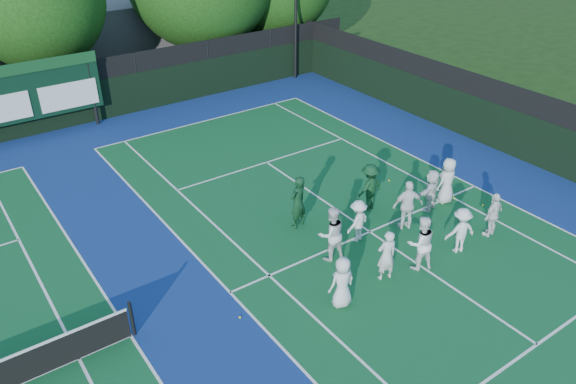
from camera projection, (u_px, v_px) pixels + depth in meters
ground at (390, 246)px, 18.39m from camera, size 120.00×120.00×0.00m
court_apron at (214, 300)px, 16.10m from camera, size 34.00×32.00×0.01m
near_court at (370, 232)px, 19.09m from camera, size 11.05×23.85×0.01m
back_fence at (56, 102)px, 26.04m from camera, size 34.00×0.08×3.00m
divider_fence_right at (536, 133)px, 22.92m from camera, size 0.08×32.00×3.00m
scoreboard at (32, 91)px, 24.82m from camera, size 6.00×0.21×3.55m
clubhouse at (85, 38)px, 33.38m from camera, size 18.00×6.00×4.00m
tree_c at (37, 2)px, 27.09m from camera, size 6.75×6.75×8.71m
tennis_ball_1 at (389, 180)px, 22.20m from camera, size 0.07×0.07×0.07m
tennis_ball_2 at (454, 198)px, 21.01m from camera, size 0.07×0.07×0.07m
tennis_ball_3 at (240, 317)px, 15.42m from camera, size 0.07×0.07×0.07m
tennis_ball_4 at (397, 202)px, 20.75m from camera, size 0.07×0.07×0.07m
tennis_ball_5 at (483, 205)px, 20.56m from camera, size 0.07×0.07×0.07m
player_front_0 at (342, 282)px, 15.54m from camera, size 0.82×0.57×1.60m
player_front_1 at (387, 255)px, 16.54m from camera, size 0.69×0.54×1.68m
player_front_2 at (421, 243)px, 16.97m from camera, size 1.07×0.95×1.82m
player_front_3 at (461, 230)px, 17.78m from camera, size 1.15×0.87×1.57m
player_front_4 at (493, 215)px, 18.56m from camera, size 0.97×0.48×1.61m
player_back_0 at (331, 234)px, 17.37m from camera, size 1.01×0.85×1.85m
player_back_1 at (358, 221)px, 18.33m from camera, size 1.06×0.75×1.49m
player_back_2 at (408, 205)px, 18.89m from camera, size 1.15×0.81×1.81m
player_back_3 at (431, 190)px, 20.01m from camera, size 1.54×0.91×1.58m
player_back_4 at (447, 181)px, 20.43m from camera, size 0.88×0.60×1.76m
coach_left at (298, 202)px, 18.94m from camera, size 0.80×0.63×1.93m
coach_right at (369, 187)px, 20.00m from camera, size 1.18×0.72×1.77m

